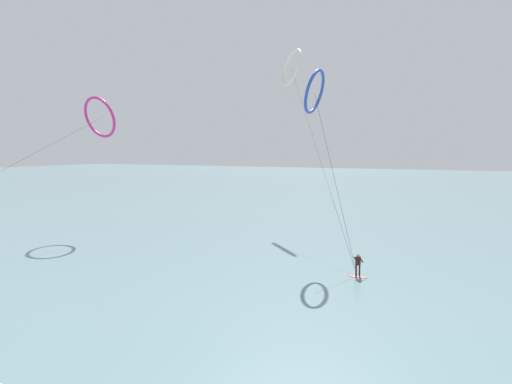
% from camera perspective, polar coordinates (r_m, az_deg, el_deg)
% --- Properties ---
extents(sea_water, '(400.00, 200.00, 0.08)m').
position_cam_1_polar(sea_water, '(107.35, 19.47, 0.58)').
color(sea_water, slate).
rests_on(sea_water, ground).
extents(surfer_coral, '(1.40, 0.73, 1.70)m').
position_cam_1_polar(surfer_coral, '(31.09, 13.72, -9.85)').
color(surfer_coral, '#EA7260').
rests_on(surfer_coral, ground).
extents(kite_ivory, '(14.65, 21.87, 21.40)m').
position_cam_1_polar(kite_ivory, '(53.15, 4.83, 16.53)').
color(kite_ivory, silver).
rests_on(kite_ivory, ground).
extents(kite_cobalt, '(5.78, 7.42, 15.90)m').
position_cam_1_polar(kite_cobalt, '(36.83, 7.99, 13.36)').
color(kite_cobalt, '#2647B7').
rests_on(kite_cobalt, ground).
extents(kite_magenta, '(4.80, 28.24, 14.90)m').
position_cam_1_polar(kite_magenta, '(49.36, -20.57, 9.50)').
color(kite_magenta, '#CC288E').
rests_on(kite_magenta, ground).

